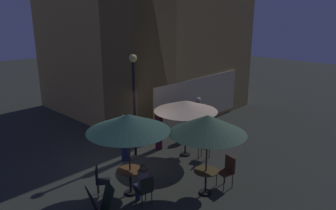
{
  "coord_description": "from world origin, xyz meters",
  "views": [
    {
      "loc": [
        -6.31,
        -8.18,
        5.25
      ],
      "look_at": [
        1.37,
        -0.79,
        2.16
      ],
      "focal_mm": 34.17,
      "sensor_mm": 36.0,
      "label": 1
    }
  ],
  "objects": [
    {
      "name": "patron_standing_1",
      "position": [
        1.94,
        0.26,
        0.88
      ],
      "size": [
        0.33,
        0.33,
        1.73
      ],
      "rotation": [
        0.0,
        0.0,
        6.13
      ],
      "color": "#421422",
      "rests_on": "ground"
    },
    {
      "name": "patron_standing_3",
      "position": [
        0.37,
        0.43,
        0.89
      ],
      "size": [
        0.33,
        0.33,
        1.75
      ],
      "rotation": [
        0.0,
        0.0,
        4.23
      ],
      "color": "navy",
      "rests_on": "ground"
    },
    {
      "name": "cafe_table_0",
      "position": [
        -0.95,
        -1.47,
        0.58
      ],
      "size": [
        0.75,
        0.75,
        0.79
      ],
      "color": "black",
      "rests_on": "ground"
    },
    {
      "name": "cafe_building",
      "position": [
        4.24,
        3.75,
        4.78
      ],
      "size": [
        8.56,
        8.71,
        9.56
      ],
      "color": "tan",
      "rests_on": "ground"
    },
    {
      "name": "patio_umbrella_2",
      "position": [
        0.61,
        -3.09,
        2.2
      ],
      "size": [
        2.24,
        2.24,
        2.48
      ],
      "color": "black",
      "rests_on": "ground"
    },
    {
      "name": "patron_seated_0",
      "position": [
        -1.06,
        -2.13,
        0.7
      ],
      "size": [
        0.37,
        0.52,
        1.25
      ],
      "rotation": [
        0.0,
        0.0,
        1.41
      ],
      "color": "#27324D",
      "rests_on": "ground"
    },
    {
      "name": "cafe_chair_0",
      "position": [
        -1.64,
        -0.92,
        0.56
      ],
      "size": [
        0.56,
        0.56,
        0.92
      ],
      "rotation": [
        0.0,
        0.0,
        -0.67
      ],
      "color": "black",
      "rests_on": "ground"
    },
    {
      "name": "cafe_chair_3",
      "position": [
        1.42,
        -3.31,
        0.59
      ],
      "size": [
        0.53,
        0.53,
        0.99
      ],
      "rotation": [
        0.0,
        0.0,
        2.88
      ],
      "color": "#542E1E",
      "rests_on": "ground"
    },
    {
      "name": "patio_umbrella_0",
      "position": [
        -0.95,
        -1.47,
        2.25
      ],
      "size": [
        2.4,
        2.4,
        2.51
      ],
      "color": "black",
      "rests_on": "ground"
    },
    {
      "name": "cafe_table_2",
      "position": [
        0.61,
        -3.09,
        0.56
      ],
      "size": [
        0.73,
        0.73,
        0.76
      ],
      "color": "black",
      "rests_on": "ground"
    },
    {
      "name": "patio_umbrella_1",
      "position": [
        2.24,
        -0.87,
        1.96
      ],
      "size": [
        2.36,
        2.36,
        2.16
      ],
      "color": "black",
      "rests_on": "ground"
    },
    {
      "name": "street_lamp_near_corner",
      "position": [
        0.92,
        0.49,
        2.58
      ],
      "size": [
        0.29,
        0.29,
        3.85
      ],
      "color": "black",
      "rests_on": "ground"
    },
    {
      "name": "cafe_table_1",
      "position": [
        2.24,
        -0.87,
        0.53
      ],
      "size": [
        0.66,
        0.66,
        0.77
      ],
      "color": "black",
      "rests_on": "ground"
    },
    {
      "name": "ground_plane",
      "position": [
        0.0,
        0.0,
        0.0
      ],
      "size": [
        60.0,
        60.0,
        0.0
      ],
      "primitive_type": "plane",
      "color": "#33372F"
    },
    {
      "name": "cafe_chair_2",
      "position": [
        2.49,
        -1.67,
        0.54
      ],
      "size": [
        0.49,
        0.49,
        0.88
      ],
      "rotation": [
        0.0,
        0.0,
        1.88
      ],
      "color": "brown",
      "rests_on": "ground"
    },
    {
      "name": "menu_sandwich_board",
      "position": [
        -2.24,
        -1.8,
        0.45
      ],
      "size": [
        0.76,
        0.7,
        0.87
      ],
      "rotation": [
        0.0,
        0.0,
        -0.28
      ],
      "color": "black",
      "rests_on": "ground"
    },
    {
      "name": "patron_standing_2",
      "position": [
        4.1,
        0.03,
        0.89
      ],
      "size": [
        0.35,
        0.35,
        1.76
      ],
      "rotation": [
        0.0,
        0.0,
        2.71
      ],
      "color": "black",
      "rests_on": "ground"
    },
    {
      "name": "cafe_chair_1",
      "position": [
        -1.08,
        -2.27,
        0.54
      ],
      "size": [
        0.47,
        0.47,
        0.9
      ],
      "rotation": [
        0.0,
        0.0,
        1.41
      ],
      "color": "black",
      "rests_on": "ground"
    }
  ]
}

